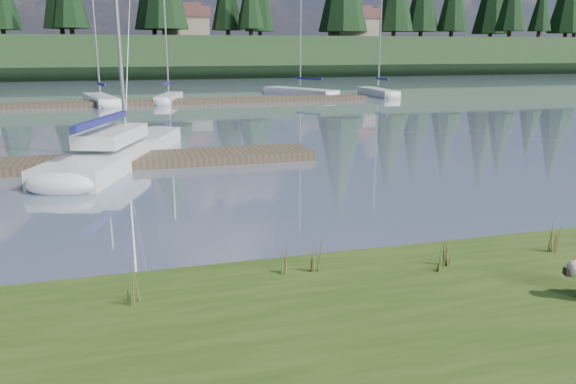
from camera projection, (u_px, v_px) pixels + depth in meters
name	position (u px, v px, depth m)	size (l,w,h in m)	color
ground	(161.00, 104.00, 38.96)	(200.00, 200.00, 0.00)	gray
ridge	(142.00, 57.00, 78.42)	(200.00, 20.00, 5.00)	#1D3419
sailboat_main	(126.00, 145.00, 20.16)	(5.30, 10.28, 14.53)	white
dock_near	(74.00, 163.00, 18.30)	(16.00, 2.00, 0.30)	#4C3D2C
dock_far	(190.00, 101.00, 39.45)	(26.00, 2.20, 0.30)	#4C3D2C
sailboat_bg_1	(99.00, 98.00, 39.63)	(2.99, 7.37, 10.88)	white
sailboat_bg_2	(170.00, 97.00, 40.76)	(2.56, 5.88, 8.93)	white
sailboat_bg_3	(294.00, 91.00, 46.43)	(5.26, 7.91, 11.93)	white
sailboat_bg_4	(375.00, 91.00, 46.11)	(1.41, 6.51, 9.73)	white
weed_0	(285.00, 261.00, 8.85)	(0.17, 0.14, 0.50)	#475B23
weed_1	(316.00, 257.00, 8.88)	(0.17, 0.14, 0.58)	#475B23
weed_2	(445.00, 252.00, 9.17)	(0.17, 0.14, 0.53)	#475B23
weed_3	(130.00, 287.00, 7.75)	(0.17, 0.14, 0.64)	#475B23
weed_4	(443.00, 260.00, 8.96)	(0.17, 0.14, 0.44)	#475B23
weed_5	(551.00, 236.00, 9.76)	(0.17, 0.14, 0.70)	#475B23
mud_lip	(271.00, 276.00, 9.49)	(60.00, 0.50, 0.14)	#33281C
house_1	(185.00, 21.00, 76.93)	(6.30, 5.30, 4.65)	gray
house_2	(353.00, 23.00, 81.35)	(6.30, 5.30, 4.65)	gray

